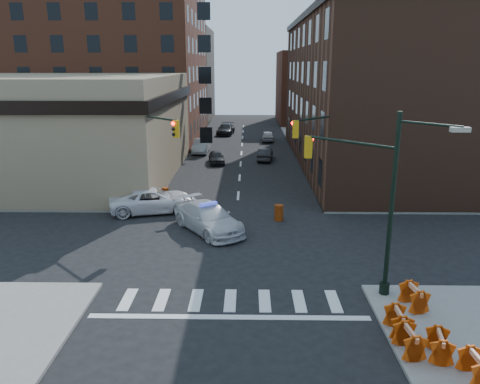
{
  "coord_description": "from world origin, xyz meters",
  "views": [
    {
      "loc": [
        0.74,
        -25.18,
        9.97
      ],
      "look_at": [
        0.26,
        3.08,
        2.2
      ],
      "focal_mm": 35.0,
      "sensor_mm": 36.0,
      "label": 1
    }
  ],
  "objects_px": {
    "police_car": "(208,218)",
    "barrel_road": "(279,213)",
    "parked_car_enear": "(265,155)",
    "barrel_bank": "(165,194)",
    "barricade_nw_a": "(143,204)",
    "barricade_se_a": "(414,297)",
    "pedestrian_b": "(83,193)",
    "parked_car_wfar": "(201,146)",
    "pedestrian_a": "(104,196)",
    "pickup": "(153,200)",
    "parked_car_wnear": "(216,157)"
  },
  "relations": [
    {
      "from": "barrel_road",
      "to": "barricade_nw_a",
      "type": "xyz_separation_m",
      "value": [
        -9.29,
        1.61,
        0.08
      ]
    },
    {
      "from": "pedestrian_b",
      "to": "barricade_se_a",
      "type": "relative_size",
      "value": 1.3
    },
    {
      "from": "parked_car_wnear",
      "to": "barrel_road",
      "type": "xyz_separation_m",
      "value": [
        5.29,
        -18.18,
        -0.12
      ]
    },
    {
      "from": "pedestrian_a",
      "to": "barricade_se_a",
      "type": "distance_m",
      "value": 22.14
    },
    {
      "from": "parked_car_wnear",
      "to": "barricade_se_a",
      "type": "height_order",
      "value": "parked_car_wnear"
    },
    {
      "from": "pedestrian_a",
      "to": "barrel_bank",
      "type": "height_order",
      "value": "pedestrian_a"
    },
    {
      "from": "pickup",
      "to": "pedestrian_a",
      "type": "distance_m",
      "value": 3.73
    },
    {
      "from": "police_car",
      "to": "parked_car_enear",
      "type": "xyz_separation_m",
      "value": [
        4.27,
        21.8,
        -0.2
      ]
    },
    {
      "from": "pickup",
      "to": "barrel_road",
      "type": "height_order",
      "value": "pickup"
    },
    {
      "from": "parked_car_wfar",
      "to": "barrel_bank",
      "type": "xyz_separation_m",
      "value": [
        -0.85,
        -19.45,
        -0.32
      ]
    },
    {
      "from": "parked_car_enear",
      "to": "barricade_nw_a",
      "type": "bearing_deg",
      "value": 70.84
    },
    {
      "from": "police_car",
      "to": "barricade_nw_a",
      "type": "xyz_separation_m",
      "value": [
        -4.83,
        3.72,
        -0.24
      ]
    },
    {
      "from": "parked_car_wnear",
      "to": "barrel_bank",
      "type": "bearing_deg",
      "value": -109.98
    },
    {
      "from": "parked_car_enear",
      "to": "barrel_road",
      "type": "height_order",
      "value": "parked_car_enear"
    },
    {
      "from": "pickup",
      "to": "barricade_se_a",
      "type": "distance_m",
      "value": 18.97
    },
    {
      "from": "barricade_nw_a",
      "to": "pickup",
      "type": "bearing_deg",
      "value": 3.95
    },
    {
      "from": "barrel_road",
      "to": "parked_car_wnear",
      "type": "bearing_deg",
      "value": 106.23
    },
    {
      "from": "barrel_bank",
      "to": "barricade_nw_a",
      "type": "relative_size",
      "value": 0.76
    },
    {
      "from": "pedestrian_b",
      "to": "barrel_road",
      "type": "xyz_separation_m",
      "value": [
        13.87,
        -2.84,
        -0.47
      ]
    },
    {
      "from": "barrel_bank",
      "to": "police_car",
      "type": "bearing_deg",
      "value": -60.88
    },
    {
      "from": "police_car",
      "to": "pedestrian_b",
      "type": "height_order",
      "value": "pedestrian_b"
    },
    {
      "from": "parked_car_enear",
      "to": "barricade_se_a",
      "type": "relative_size",
      "value": 3.0
    },
    {
      "from": "pickup",
      "to": "barrel_road",
      "type": "xyz_separation_m",
      "value": [
        8.59,
        -1.71,
        -0.3
      ]
    },
    {
      "from": "pedestrian_a",
      "to": "pickup",
      "type": "bearing_deg",
      "value": -5.95
    },
    {
      "from": "police_car",
      "to": "barrel_bank",
      "type": "height_order",
      "value": "police_car"
    },
    {
      "from": "pedestrian_a",
      "to": "barricade_se_a",
      "type": "xyz_separation_m",
      "value": [
        17.1,
        -14.06,
        -0.29
      ]
    },
    {
      "from": "parked_car_enear",
      "to": "barrel_bank",
      "type": "bearing_deg",
      "value": 69.08
    },
    {
      "from": "parked_car_wfar",
      "to": "pedestrian_b",
      "type": "relative_size",
      "value": 2.82
    },
    {
      "from": "police_car",
      "to": "barrel_road",
      "type": "relative_size",
      "value": 5.53
    },
    {
      "from": "parked_car_enear",
      "to": "barrel_bank",
      "type": "height_order",
      "value": "parked_car_enear"
    },
    {
      "from": "pedestrian_a",
      "to": "barrel_road",
      "type": "height_order",
      "value": "pedestrian_a"
    },
    {
      "from": "parked_car_wfar",
      "to": "barrel_road",
      "type": "bearing_deg",
      "value": -71.14
    },
    {
      "from": "police_car",
      "to": "pedestrian_a",
      "type": "bearing_deg",
      "value": 115.45
    },
    {
      "from": "parked_car_wnear",
      "to": "barricade_se_a",
      "type": "distance_m",
      "value": 31.53
    },
    {
      "from": "parked_car_enear",
      "to": "police_car",
      "type": "bearing_deg",
      "value": 86.47
    },
    {
      "from": "pickup",
      "to": "barrel_bank",
      "type": "xyz_separation_m",
      "value": [
        0.3,
        3.05,
        -0.36
      ]
    },
    {
      "from": "pickup",
      "to": "parked_car_wnear",
      "type": "relative_size",
      "value": 1.57
    },
    {
      "from": "parked_car_wfar",
      "to": "pedestrian_a",
      "type": "distance_m",
      "value": 22.35
    },
    {
      "from": "pickup",
      "to": "pedestrian_b",
      "type": "distance_m",
      "value": 5.4
    },
    {
      "from": "pickup",
      "to": "barrel_bank",
      "type": "relative_size",
      "value": 6.4
    },
    {
      "from": "police_car",
      "to": "pedestrian_b",
      "type": "xyz_separation_m",
      "value": [
        -9.4,
        4.95,
        0.15
      ]
    },
    {
      "from": "parked_car_wfar",
      "to": "pedestrian_b",
      "type": "bearing_deg",
      "value": -104.96
    },
    {
      "from": "parked_car_wfar",
      "to": "pedestrian_a",
      "type": "relative_size",
      "value": 3.05
    },
    {
      "from": "barricade_nw_a",
      "to": "police_car",
      "type": "bearing_deg",
      "value": -41.82
    },
    {
      "from": "police_car",
      "to": "barricade_se_a",
      "type": "bearing_deg",
      "value": -80.36
    },
    {
      "from": "barricade_se_a",
      "to": "police_car",
      "type": "bearing_deg",
      "value": 36.14
    },
    {
      "from": "police_car",
      "to": "parked_car_wfar",
      "type": "relative_size",
      "value": 1.22
    },
    {
      "from": "barrel_bank",
      "to": "barricade_se_a",
      "type": "relative_size",
      "value": 0.71
    },
    {
      "from": "pedestrian_a",
      "to": "pedestrian_b",
      "type": "xyz_separation_m",
      "value": [
        -1.61,
        0.46,
        0.06
      ]
    },
    {
      "from": "barricade_se_a",
      "to": "pickup",
      "type": "bearing_deg",
      "value": 37.02
    }
  ]
}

